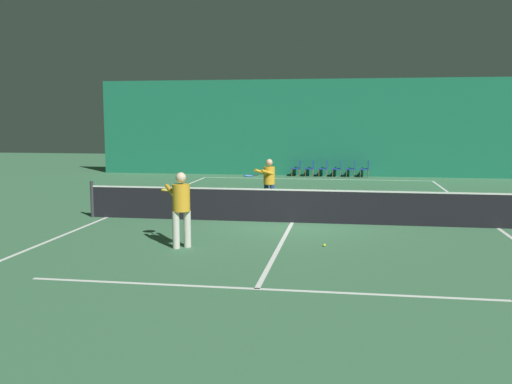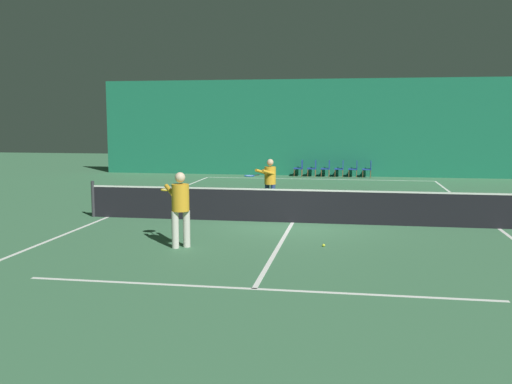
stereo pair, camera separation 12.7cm
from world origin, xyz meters
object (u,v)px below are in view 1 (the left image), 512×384
object	(u,v)px
courtside_chair_5	(366,168)
courtside_chair_2	(324,167)
courtside_chair_3	(338,167)
courtside_chair_4	(352,168)
player_near	(181,204)
courtside_chair_1	(311,167)
courtside_chair_0	(297,167)
tennis_ball	(324,245)
player_far	(268,180)
tennis_net	(292,205)

from	to	relation	value
courtside_chair_5	courtside_chair_2	bearing A→B (deg)	-90.00
courtside_chair_3	courtside_chair_4	xyz separation A→B (m)	(0.68, 0.00, 0.00)
player_near	courtside_chair_1	xyz separation A→B (m)	(1.89, 16.59, -0.51)
courtside_chair_0	courtside_chair_2	world-z (taller)	same
courtside_chair_3	tennis_ball	size ratio (longest dim) A/B	12.73
courtside_chair_4	tennis_ball	distance (m)	16.03
player_far	courtside_chair_5	size ratio (longest dim) A/B	1.91
player_far	courtside_chair_3	world-z (taller)	player_far
courtside_chair_1	courtside_chair_2	world-z (taller)	same
player_near	courtside_chair_3	distance (m)	16.91
player_near	tennis_ball	distance (m)	3.39
player_far	courtside_chair_1	xyz separation A→B (m)	(0.72, 10.62, -0.45)
tennis_net	courtside_chair_5	xyz separation A→B (m)	(2.44, 13.08, -0.03)
courtside_chair_1	courtside_chair_4	xyz separation A→B (m)	(2.05, 0.00, 0.00)
courtside_chair_0	player_far	bearing A→B (deg)	-0.21
tennis_net	courtside_chair_5	bearing A→B (deg)	79.45
player_far	courtside_chair_5	xyz separation A→B (m)	(3.45, 10.62, -0.45)
courtside_chair_3	courtside_chair_4	bearing A→B (deg)	90.00
player_near	courtside_chair_0	world-z (taller)	player_near
courtside_chair_5	courtside_chair_1	bearing A→B (deg)	-90.00
courtside_chair_5	tennis_ball	xyz separation A→B (m)	(-1.42, -16.00, -0.45)
tennis_net	courtside_chair_0	size ratio (longest dim) A/B	14.29
player_far	player_near	bearing A→B (deg)	22.47
courtside_chair_2	courtside_chair_5	world-z (taller)	same
courtside_chair_2	courtside_chair_4	xyz separation A→B (m)	(1.37, 0.00, 0.00)
tennis_net	courtside_chair_3	size ratio (longest dim) A/B	14.29
tennis_ball	courtside_chair_0	bearing A→B (deg)	97.09
tennis_net	courtside_chair_3	xyz separation A→B (m)	(1.07, 13.08, -0.03)
courtside_chair_0	courtside_chair_3	distance (m)	2.05
courtside_chair_4	tennis_ball	size ratio (longest dim) A/B	12.73
player_near	courtside_chair_2	distance (m)	16.79
player_near	player_far	bearing A→B (deg)	-45.81
courtside_chair_2	courtside_chair_4	size ratio (longest dim) A/B	1.00
courtside_chair_5	courtside_chair_4	bearing A→B (deg)	-90.00
tennis_net	courtside_chair_4	xyz separation A→B (m)	(1.75, 13.08, -0.03)
courtside_chair_0	courtside_chair_5	xyz separation A→B (m)	(3.42, 0.00, 0.00)
courtside_chair_1	courtside_chair_2	distance (m)	0.68
courtside_chair_4	tennis_ball	world-z (taller)	courtside_chair_4
player_near	courtside_chair_0	bearing A→B (deg)	-38.90
courtside_chair_1	courtside_chair_4	world-z (taller)	same
courtside_chair_1	player_near	bearing A→B (deg)	-6.50
courtside_chair_2	tennis_ball	bearing A→B (deg)	2.24
tennis_net	courtside_chair_1	size ratio (longest dim) A/B	14.29
player_near	courtside_chair_5	distance (m)	17.23
player_far	courtside_chair_0	xyz separation A→B (m)	(0.04, 10.62, -0.45)
player_near	courtside_chair_3	bearing A→B (deg)	-45.85
courtside_chair_4	player_far	bearing A→B (deg)	-14.63
courtside_chair_2	tennis_net	bearing A→B (deg)	-1.70
tennis_net	player_far	world-z (taller)	player_far
courtside_chair_3	courtside_chair_5	world-z (taller)	same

